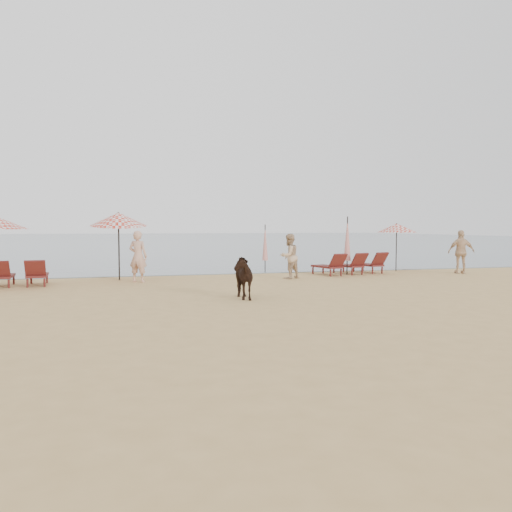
{
  "coord_description": "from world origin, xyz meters",
  "views": [
    {
      "loc": [
        -4.42,
        -11.6,
        2.11
      ],
      "look_at": [
        0.0,
        5.0,
        1.1
      ],
      "focal_mm": 35.0,
      "sensor_mm": 36.0,
      "label": 1
    }
  ],
  "objects_px": {
    "lounger_cluster_left": "(2,274)",
    "lounger_cluster_right": "(351,264)",
    "beachgoer_left": "(138,256)",
    "umbrella_open_right": "(397,228)",
    "umbrella_closed_right": "(347,239)",
    "umbrella_open_left_b": "(118,219)",
    "beachgoer_right_b": "(461,252)",
    "beachgoer_right_a": "(289,256)",
    "cow": "(240,277)",
    "umbrella_closed_left": "(265,243)"
  },
  "relations": [
    {
      "from": "lounger_cluster_right",
      "to": "beachgoer_left",
      "type": "distance_m",
      "value": 9.3
    },
    {
      "from": "umbrella_closed_right",
      "to": "umbrella_open_left_b",
      "type": "bearing_deg",
      "value": 178.08
    },
    {
      "from": "cow",
      "to": "lounger_cluster_left",
      "type": "bearing_deg",
      "value": 145.51
    },
    {
      "from": "umbrella_open_right",
      "to": "umbrella_closed_left",
      "type": "height_order",
      "value": "umbrella_open_right"
    },
    {
      "from": "umbrella_open_right",
      "to": "cow",
      "type": "xyz_separation_m",
      "value": [
        -9.26,
        -6.99,
        -1.41
      ]
    },
    {
      "from": "umbrella_open_left_b",
      "to": "umbrella_closed_left",
      "type": "relative_size",
      "value": 1.25
    },
    {
      "from": "umbrella_closed_left",
      "to": "beachgoer_right_a",
      "type": "height_order",
      "value": "umbrella_closed_left"
    },
    {
      "from": "lounger_cluster_left",
      "to": "umbrella_closed_left",
      "type": "height_order",
      "value": "umbrella_closed_left"
    },
    {
      "from": "lounger_cluster_right",
      "to": "umbrella_open_left_b",
      "type": "relative_size",
      "value": 1.2
    },
    {
      "from": "beachgoer_right_a",
      "to": "beachgoer_right_b",
      "type": "xyz_separation_m",
      "value": [
        8.22,
        0.11,
        0.07
      ]
    },
    {
      "from": "cow",
      "to": "beachgoer_left",
      "type": "distance_m",
      "value": 5.93
    },
    {
      "from": "lounger_cluster_left",
      "to": "cow",
      "type": "xyz_separation_m",
      "value": [
        7.42,
        -4.87,
        0.19
      ]
    },
    {
      "from": "umbrella_open_left_b",
      "to": "lounger_cluster_right",
      "type": "bearing_deg",
      "value": -1.37
    },
    {
      "from": "lounger_cluster_left",
      "to": "lounger_cluster_right",
      "type": "relative_size",
      "value": 0.92
    },
    {
      "from": "lounger_cluster_left",
      "to": "beachgoer_right_b",
      "type": "relative_size",
      "value": 1.55
    },
    {
      "from": "beachgoer_right_a",
      "to": "lounger_cluster_left",
      "type": "bearing_deg",
      "value": -25.52
    },
    {
      "from": "umbrella_open_left_b",
      "to": "umbrella_closed_left",
      "type": "height_order",
      "value": "umbrella_open_left_b"
    },
    {
      "from": "lounger_cluster_right",
      "to": "umbrella_open_right",
      "type": "height_order",
      "value": "umbrella_open_right"
    },
    {
      "from": "umbrella_closed_right",
      "to": "beachgoer_right_b",
      "type": "height_order",
      "value": "umbrella_closed_right"
    },
    {
      "from": "lounger_cluster_right",
      "to": "umbrella_closed_left",
      "type": "bearing_deg",
      "value": 135.4
    },
    {
      "from": "umbrella_open_left_b",
      "to": "beachgoer_right_b",
      "type": "xyz_separation_m",
      "value": [
        14.9,
        -1.05,
        -1.42
      ]
    },
    {
      "from": "umbrella_open_left_b",
      "to": "beachgoer_right_a",
      "type": "height_order",
      "value": "umbrella_open_left_b"
    },
    {
      "from": "lounger_cluster_left",
      "to": "lounger_cluster_right",
      "type": "distance_m",
      "value": 13.96
    },
    {
      "from": "umbrella_closed_left",
      "to": "umbrella_open_right",
      "type": "bearing_deg",
      "value": -10.55
    },
    {
      "from": "umbrella_closed_left",
      "to": "cow",
      "type": "height_order",
      "value": "umbrella_closed_left"
    },
    {
      "from": "umbrella_open_left_b",
      "to": "umbrella_open_right",
      "type": "distance_m",
      "value": 12.76
    },
    {
      "from": "umbrella_closed_right",
      "to": "cow",
      "type": "height_order",
      "value": "umbrella_closed_right"
    },
    {
      "from": "umbrella_closed_right",
      "to": "beachgoer_right_b",
      "type": "bearing_deg",
      "value": -7.9
    },
    {
      "from": "lounger_cluster_right",
      "to": "umbrella_open_left_b",
      "type": "bearing_deg",
      "value": 166.15
    },
    {
      "from": "umbrella_open_left_b",
      "to": "umbrella_closed_right",
      "type": "distance_m",
      "value": 9.69
    },
    {
      "from": "lounger_cluster_right",
      "to": "umbrella_open_right",
      "type": "relative_size",
      "value": 1.46
    },
    {
      "from": "beachgoer_left",
      "to": "beachgoer_right_b",
      "type": "relative_size",
      "value": 1.0
    },
    {
      "from": "lounger_cluster_left",
      "to": "umbrella_open_left_b",
      "type": "relative_size",
      "value": 1.1
    },
    {
      "from": "lounger_cluster_right",
      "to": "cow",
      "type": "bearing_deg",
      "value": -150.15
    },
    {
      "from": "beachgoer_right_b",
      "to": "lounger_cluster_right",
      "type": "bearing_deg",
      "value": 8.14
    },
    {
      "from": "umbrella_open_left_b",
      "to": "beachgoer_right_a",
      "type": "xyz_separation_m",
      "value": [
        6.68,
        -1.17,
        -1.49
      ]
    },
    {
      "from": "umbrella_open_right",
      "to": "umbrella_closed_right",
      "type": "xyz_separation_m",
      "value": [
        -3.08,
        -1.14,
        -0.48
      ]
    },
    {
      "from": "umbrella_open_right",
      "to": "beachgoer_left",
      "type": "distance_m",
      "value": 12.19
    },
    {
      "from": "lounger_cluster_right",
      "to": "beachgoer_right_b",
      "type": "bearing_deg",
      "value": -24.1
    },
    {
      "from": "lounger_cluster_left",
      "to": "umbrella_closed_left",
      "type": "bearing_deg",
      "value": 13.18
    },
    {
      "from": "umbrella_open_left_b",
      "to": "umbrella_closed_right",
      "type": "bearing_deg",
      "value": -2.7
    },
    {
      "from": "beachgoer_right_a",
      "to": "umbrella_open_left_b",
      "type": "bearing_deg",
      "value": -36.18
    },
    {
      "from": "umbrella_open_left_b",
      "to": "cow",
      "type": "height_order",
      "value": "umbrella_open_left_b"
    },
    {
      "from": "lounger_cluster_right",
      "to": "umbrella_closed_right",
      "type": "relative_size",
      "value": 1.3
    },
    {
      "from": "beachgoer_right_a",
      "to": "beachgoer_right_b",
      "type": "height_order",
      "value": "beachgoer_right_b"
    },
    {
      "from": "beachgoer_left",
      "to": "umbrella_open_right",
      "type": "bearing_deg",
      "value": -143.74
    },
    {
      "from": "beachgoer_right_b",
      "to": "lounger_cluster_left",
      "type": "bearing_deg",
      "value": 19.76
    },
    {
      "from": "umbrella_open_left_b",
      "to": "beachgoer_right_b",
      "type": "height_order",
      "value": "umbrella_open_left_b"
    },
    {
      "from": "umbrella_open_left_b",
      "to": "umbrella_open_right",
      "type": "xyz_separation_m",
      "value": [
        12.72,
        0.81,
        -0.35
      ]
    },
    {
      "from": "lounger_cluster_left",
      "to": "lounger_cluster_right",
      "type": "height_order",
      "value": "lounger_cluster_right"
    }
  ]
}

